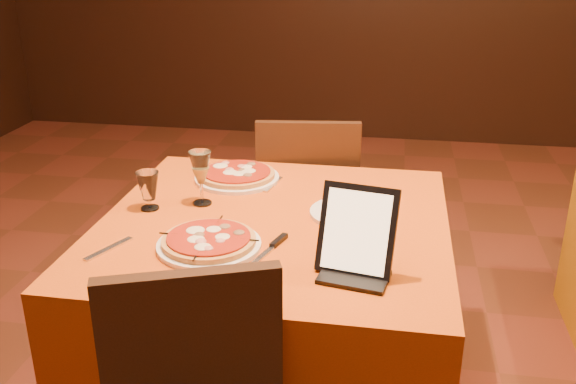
% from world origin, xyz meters
% --- Properties ---
extents(main_table, '(1.10, 1.10, 0.75)m').
position_xyz_m(main_table, '(-0.08, 0.09, 0.38)').
color(main_table, '#BF480C').
rests_on(main_table, floor).
extents(chair_main_far, '(0.42, 0.42, 0.91)m').
position_xyz_m(chair_main_far, '(-0.08, 0.88, 0.46)').
color(chair_main_far, black).
rests_on(chair_main_far, floor).
extents(pizza_near, '(0.31, 0.31, 0.03)m').
position_xyz_m(pizza_near, '(-0.23, -0.12, 0.77)').
color(pizza_near, white).
rests_on(pizza_near, main_table).
extents(pizza_far, '(0.31, 0.31, 0.03)m').
position_xyz_m(pizza_far, '(-0.28, 0.43, 0.77)').
color(pizza_far, white).
rests_on(pizza_far, main_table).
extents(cutlet_dish, '(0.25, 0.25, 0.03)m').
position_xyz_m(cutlet_dish, '(0.15, 0.18, 0.76)').
color(cutlet_dish, white).
rests_on(cutlet_dish, main_table).
extents(wine_glass, '(0.07, 0.07, 0.19)m').
position_xyz_m(wine_glass, '(-0.34, 0.18, 0.84)').
color(wine_glass, '#C4BE6F').
rests_on(wine_glass, main_table).
extents(water_glass, '(0.09, 0.09, 0.13)m').
position_xyz_m(water_glass, '(-0.50, 0.11, 0.81)').
color(water_glass, silver).
rests_on(water_glass, main_table).
extents(tablet, '(0.22, 0.14, 0.24)m').
position_xyz_m(tablet, '(0.20, -0.19, 0.87)').
color(tablet, black).
rests_on(tablet, main_table).
extents(knife, '(0.08, 0.20, 0.01)m').
position_xyz_m(knife, '(-0.06, -0.14, 0.75)').
color(knife, '#A6A6AD').
rests_on(knife, main_table).
extents(fork_near, '(0.09, 0.17, 0.01)m').
position_xyz_m(fork_near, '(-0.51, -0.19, 0.75)').
color(fork_near, silver).
rests_on(fork_near, main_table).
extents(fork_far, '(0.05, 0.16, 0.01)m').
position_xyz_m(fork_far, '(-0.14, 0.39, 0.75)').
color(fork_far, silver).
rests_on(fork_far, main_table).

